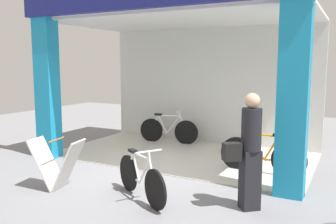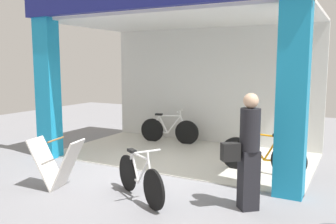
% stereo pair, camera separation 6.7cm
% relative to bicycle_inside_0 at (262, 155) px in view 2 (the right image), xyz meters
% --- Properties ---
extents(ground_plane, '(19.90, 19.90, 0.00)m').
position_rel_bicycle_inside_0_xyz_m(ground_plane, '(-2.04, -1.01, -0.39)').
color(ground_plane, gray).
rests_on(ground_plane, ground).
extents(shop_facade, '(6.15, 3.64, 4.06)m').
position_rel_bicycle_inside_0_xyz_m(shop_facade, '(-2.04, 0.68, 1.78)').
color(shop_facade, beige).
rests_on(shop_facade, ground).
extents(bicycle_inside_0, '(1.75, 0.48, 0.97)m').
position_rel_bicycle_inside_0_xyz_m(bicycle_inside_0, '(0.00, 0.00, 0.00)').
color(bicycle_inside_0, black).
rests_on(bicycle_inside_0, ground).
extents(bicycle_inside_1, '(1.68, 0.46, 0.93)m').
position_rel_bicycle_inside_0_xyz_m(bicycle_inside_1, '(-2.97, 1.62, -0.01)').
color(bicycle_inside_1, black).
rests_on(bicycle_inside_1, ground).
extents(bicycle_parked_0, '(1.39, 0.87, 0.88)m').
position_rel_bicycle_inside_0_xyz_m(bicycle_parked_0, '(-1.42, -2.31, -0.03)').
color(bicycle_parked_0, black).
rests_on(bicycle_parked_0, ground).
extents(sandwich_board_sign, '(0.98, 0.64, 0.91)m').
position_rel_bicycle_inside_0_xyz_m(sandwich_board_sign, '(-2.99, -2.56, 0.06)').
color(sandwich_board_sign, silver).
rests_on(sandwich_board_sign, ground).
extents(pedestrian_1, '(0.59, 0.56, 1.78)m').
position_rel_bicycle_inside_0_xyz_m(pedestrian_1, '(0.23, -1.88, 0.53)').
color(pedestrian_1, black).
rests_on(pedestrian_1, ground).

